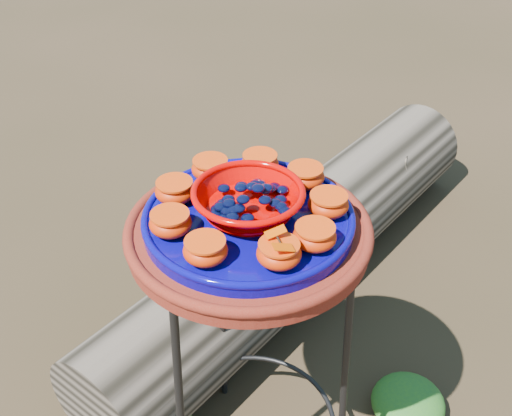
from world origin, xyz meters
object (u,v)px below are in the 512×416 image
object	(u,v)px
plant_stand	(250,366)
driftwood_log	(299,243)
cobalt_plate	(248,220)
terracotta_saucer	(249,234)
red_bowl	(248,203)

from	to	relation	value
plant_stand	driftwood_log	size ratio (longest dim) A/B	0.42
cobalt_plate	plant_stand	bearing A→B (deg)	0.00
driftwood_log	terracotta_saucer	bearing A→B (deg)	-122.21
cobalt_plate	driftwood_log	bearing A→B (deg)	57.79
plant_stand	terracotta_saucer	xyz separation A→B (m)	(0.00, 0.00, 0.37)
cobalt_plate	red_bowl	bearing A→B (deg)	0.00
terracotta_saucer	red_bowl	world-z (taller)	red_bowl
terracotta_saucer	cobalt_plate	bearing A→B (deg)	0.00
plant_stand	terracotta_saucer	size ratio (longest dim) A/B	1.56
terracotta_saucer	driftwood_log	world-z (taller)	terracotta_saucer
terracotta_saucer	driftwood_log	size ratio (longest dim) A/B	0.27
plant_stand	red_bowl	world-z (taller)	red_bowl
plant_stand	driftwood_log	distance (m)	0.71
cobalt_plate	driftwood_log	distance (m)	0.90
plant_stand	cobalt_plate	world-z (taller)	cobalt_plate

